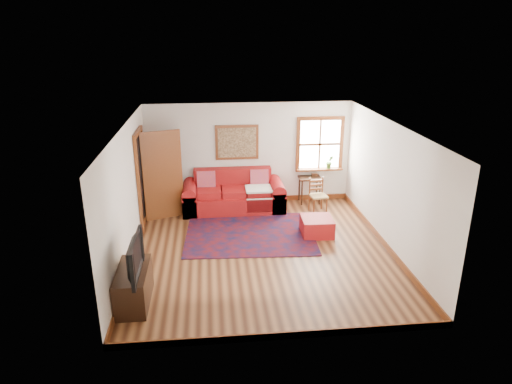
{
  "coord_description": "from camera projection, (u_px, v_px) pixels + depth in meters",
  "views": [
    {
      "loc": [
        -0.96,
        -8.05,
        4.17
      ],
      "look_at": [
        -0.06,
        0.6,
        1.03
      ],
      "focal_mm": 32.0,
      "sensor_mm": 36.0,
      "label": 1
    }
  ],
  "objects": [
    {
      "name": "side_table",
      "position": [
        310.0,
        182.0,
        11.37
      ],
      "size": [
        0.55,
        0.41,
        0.66
      ],
      "color": "#311C10",
      "rests_on": "ground"
    },
    {
      "name": "red_leather_sofa",
      "position": [
        234.0,
        197.0,
        11.03
      ],
      "size": [
        2.42,
        1.0,
        0.95
      ],
      "color": "maroon",
      "rests_on": "ground"
    },
    {
      "name": "persian_rug",
      "position": [
        250.0,
        234.0,
        9.76
      ],
      "size": [
        2.82,
        2.3,
        0.02
      ],
      "primitive_type": "cube",
      "rotation": [
        0.0,
        0.0,
        -0.05
      ],
      "color": "#530B10",
      "rests_on": "ground"
    },
    {
      "name": "room_envelope",
      "position": [
        262.0,
        171.0,
        8.49
      ],
      "size": [
        5.04,
        5.54,
        2.52
      ],
      "color": "silver",
      "rests_on": "ground"
    },
    {
      "name": "ladder_back_chair",
      "position": [
        318.0,
        194.0,
        10.83
      ],
      "size": [
        0.44,
        0.42,
        0.82
      ],
      "color": "tan",
      "rests_on": "ground"
    },
    {
      "name": "television",
      "position": [
        130.0,
        257.0,
        6.9
      ],
      "size": [
        0.14,
        1.06,
        0.61
      ],
      "primitive_type": "imported",
      "rotation": [
        0.0,
        0.0,
        1.57
      ],
      "color": "black",
      "rests_on": "media_cabinet"
    },
    {
      "name": "ground",
      "position": [
        262.0,
        251.0,
        9.04
      ],
      "size": [
        5.5,
        5.5,
        0.0
      ],
      "primitive_type": "plane",
      "color": "#432212",
      "rests_on": "ground"
    },
    {
      "name": "media_cabinet",
      "position": [
        134.0,
        286.0,
        7.24
      ],
      "size": [
        0.48,
        1.07,
        0.59
      ],
      "primitive_type": "cube",
      "color": "#311C10",
      "rests_on": "ground"
    },
    {
      "name": "framed_artwork",
      "position": [
        237.0,
        142.0,
        11.02
      ],
      "size": [
        1.05,
        0.07,
        0.85
      ],
      "color": "brown",
      "rests_on": "ground"
    },
    {
      "name": "doorway",
      "position": [
        154.0,
        176.0,
        10.13
      ],
      "size": [
        0.89,
        1.08,
        2.14
      ],
      "color": "black",
      "rests_on": "ground"
    },
    {
      "name": "red_ottoman",
      "position": [
        317.0,
        226.0,
        9.7
      ],
      "size": [
        0.67,
        0.67,
        0.37
      ],
      "primitive_type": "cube",
      "rotation": [
        0.0,
        0.0,
        -0.04
      ],
      "color": "maroon",
      "rests_on": "ground"
    },
    {
      "name": "window",
      "position": [
        321.0,
        150.0,
        11.3
      ],
      "size": [
        1.18,
        0.2,
        1.38
      ],
      "color": "white",
      "rests_on": "ground"
    },
    {
      "name": "candle_hurricane",
      "position": [
        139.0,
        252.0,
        7.55
      ],
      "size": [
        0.12,
        0.12,
        0.18
      ],
      "color": "silver",
      "rests_on": "media_cabinet"
    }
  ]
}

